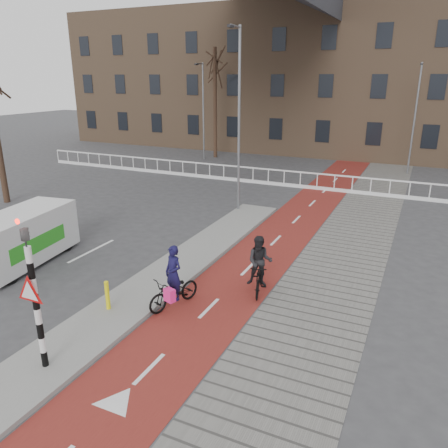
% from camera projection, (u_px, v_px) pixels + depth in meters
% --- Properties ---
extents(ground, '(120.00, 120.00, 0.00)m').
position_uv_depth(ground, '(123.00, 331.00, 11.34)').
color(ground, '#38383A').
rests_on(ground, ground).
extents(bike_lane, '(2.50, 60.00, 0.01)m').
position_uv_depth(bike_lane, '(290.00, 226.00, 19.33)').
color(bike_lane, maroon).
rests_on(bike_lane, ground).
extents(sidewalk, '(3.00, 60.00, 0.01)m').
position_uv_depth(sidewalk, '(355.00, 235.00, 18.22)').
color(sidewalk, slate).
rests_on(sidewalk, ground).
extents(curb_island, '(1.80, 16.00, 0.12)m').
position_uv_depth(curb_island, '(178.00, 267.00, 15.04)').
color(curb_island, gray).
rests_on(curb_island, ground).
extents(traffic_signal, '(0.80, 0.80, 3.68)m').
position_uv_depth(traffic_signal, '(33.00, 291.00, 9.21)').
color(traffic_signal, black).
rests_on(traffic_signal, curb_island).
extents(bollard, '(0.12, 0.12, 0.83)m').
position_uv_depth(bollard, '(107.00, 295.00, 12.09)').
color(bollard, '#FFEE0E').
rests_on(bollard, curb_island).
extents(cyclist_near, '(1.14, 1.86, 1.85)m').
position_uv_depth(cyclist_near, '(174.00, 287.00, 12.37)').
color(cyclist_near, black).
rests_on(cyclist_near, bike_lane).
extents(cyclist_far, '(0.89, 1.74, 1.82)m').
position_uv_depth(cyclist_far, '(260.00, 270.00, 13.16)').
color(cyclist_far, black).
rests_on(cyclist_far, bike_lane).
extents(van, '(2.30, 4.47, 1.84)m').
position_uv_depth(van, '(20.00, 238.00, 15.19)').
color(van, silver).
rests_on(van, ground).
extents(railing, '(28.00, 0.10, 0.99)m').
position_uv_depth(railing, '(224.00, 175.00, 27.84)').
color(railing, silver).
rests_on(railing, ground).
extents(townhouse_row, '(46.00, 10.00, 15.90)m').
position_uv_depth(townhouse_row, '(318.00, 58.00, 37.52)').
color(townhouse_row, '#7F6047').
rests_on(townhouse_row, ground).
extents(tree_mid, '(0.30, 0.30, 8.42)m').
position_uv_depth(tree_mid, '(215.00, 104.00, 34.47)').
color(tree_mid, black).
rests_on(tree_mid, ground).
extents(streetlight_near, '(0.12, 0.12, 8.41)m').
position_uv_depth(streetlight_near, '(239.00, 124.00, 20.14)').
color(streetlight_near, slate).
rests_on(streetlight_near, ground).
extents(streetlight_left, '(0.12, 0.12, 7.28)m').
position_uv_depth(streetlight_left, '(203.00, 112.00, 33.81)').
color(streetlight_left, slate).
rests_on(streetlight_left, ground).
extents(streetlight_right, '(0.12, 0.12, 7.15)m').
position_uv_depth(streetlight_right, '(414.00, 120.00, 28.62)').
color(streetlight_right, slate).
rests_on(streetlight_right, ground).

